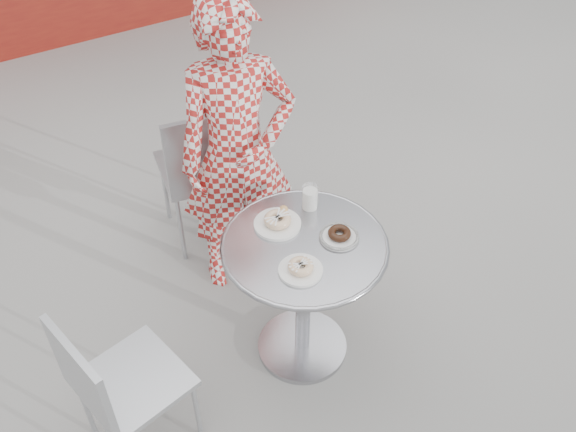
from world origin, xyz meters
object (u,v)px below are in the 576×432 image
bistro_table (304,272)px  plate_far (278,221)px  seated_person (238,155)px  plate_checker (339,236)px  milk_cup (310,198)px  chair_far (204,194)px  plate_near (301,268)px  chair_left (137,405)px

bistro_table → plate_far: plate_far is taller
plate_far → seated_person: bearing=83.7°
plate_checker → milk_cup: (-0.00, 0.22, 0.04)m
seated_person → plate_checker: seated_person is taller
chair_far → plate_checker: 1.12m
bistro_table → plate_checker: size_ratio=4.25×
plate_near → plate_checker: size_ratio=1.06×
milk_cup → chair_left: bearing=-167.0°
chair_left → milk_cup: milk_cup is taller
milk_cup → plate_near: bearing=-128.1°
seated_person → plate_near: seated_person is taller
plate_checker → seated_person: bearing=101.0°
bistro_table → chair_far: size_ratio=0.80×
seated_person → plate_near: 0.73m
seated_person → milk_cup: 0.44m
chair_far → milk_cup: chair_far is taller
bistro_table → plate_near: (-0.10, -0.12, 0.19)m
chair_far → plate_far: 0.93m
chair_left → plate_far: 0.94m
plate_far → milk_cup: milk_cup is taller
bistro_table → plate_checker: bearing=-18.0°
plate_near → bistro_table: bearing=51.7°
seated_person → bistro_table: bearing=-78.4°
chair_far → bistro_table: bearing=101.3°
chair_left → plate_far: size_ratio=3.94×
plate_near → plate_checker: bearing=17.9°
chair_far → chair_left: bearing=61.9°
seated_person → plate_far: seated_person is taller
chair_far → plate_near: chair_far is taller
chair_left → plate_far: bearing=-88.1°
plate_near → milk_cup: size_ratio=1.55×
plate_checker → bistro_table: bearing=162.0°
plate_far → plate_checker: bearing=-48.7°
plate_far → milk_cup: size_ratio=1.77×
plate_far → chair_far: bearing=89.2°
plate_far → bistro_table: bearing=-76.8°
chair_left → seated_person: seated_person is taller
seated_person → chair_left: bearing=-129.2°
bistro_table → plate_near: bearing=-128.3°
plate_checker → plate_near: bearing=-162.1°
chair_left → plate_far: chair_left is taller
plate_near → milk_cup: 0.38m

